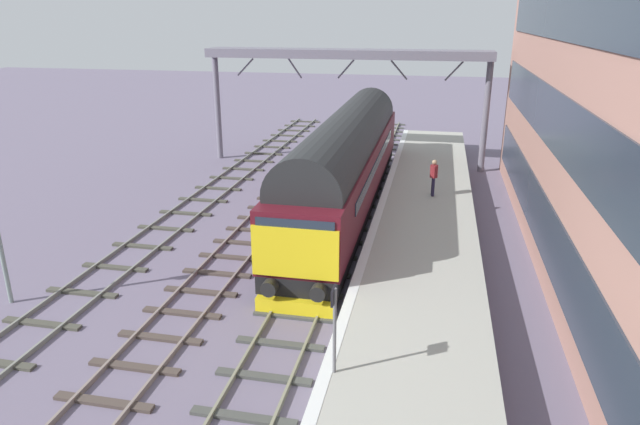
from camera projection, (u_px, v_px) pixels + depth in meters
ground_plane at (315, 274)px, 19.89m from camera, size 140.00×140.00×0.00m
track_main at (315, 273)px, 19.87m from camera, size 2.50×60.00×0.15m
track_adjacent_west at (224, 265)px, 20.52m from camera, size 2.50×60.00×0.15m
track_adjacent_far_west at (129, 256)px, 21.25m from camera, size 2.50×60.00×0.15m
station_platform at (420, 270)px, 19.03m from camera, size 4.00×44.00×1.01m
diesel_locomotive at (347, 161)px, 25.18m from camera, size 2.74×19.33×4.68m
platform_number_sign at (334, 318)px, 12.34m from camera, size 0.10×0.44×2.10m
waiting_passenger at (434, 174)px, 24.91m from camera, size 0.37×0.51×1.64m
overhead_footbridge at (346, 59)px, 32.47m from camera, size 16.48×2.00×6.78m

